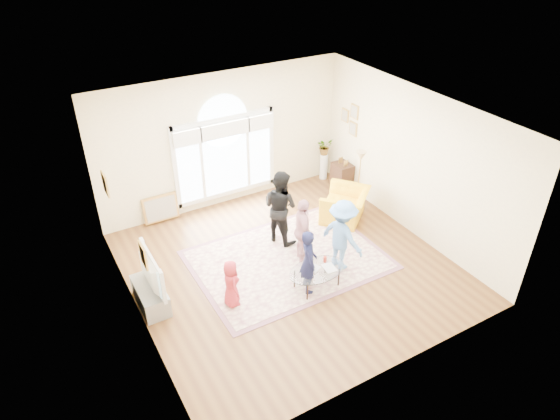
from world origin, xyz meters
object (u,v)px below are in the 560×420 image
area_rug (288,260)px  television (147,272)px  tv_console (151,296)px  armchair (345,205)px  coffee_table (317,270)px

area_rug → television: bearing=178.1°
area_rug → television: television is taller
tv_console → television: (0.01, 0.00, 0.55)m
television → armchair: 4.81m
area_rug → armchair: (1.93, 0.70, 0.34)m
area_rug → tv_console: tv_console is taller
tv_console → coffee_table: bearing=-20.5°
tv_console → area_rug: bearing=-1.9°
armchair → coffee_table: bearing=2.0°
armchair → tv_console: bearing=-32.6°
tv_console → television: bearing=0.0°
tv_console → armchair: (4.76, 0.61, 0.14)m
tv_console → armchair: armchair is taller
coffee_table → armchair: (1.88, 1.69, -0.05)m
area_rug → coffee_table: size_ratio=3.02×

